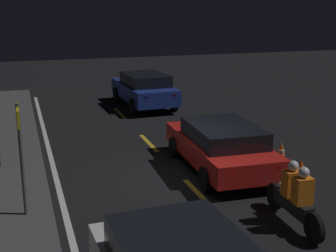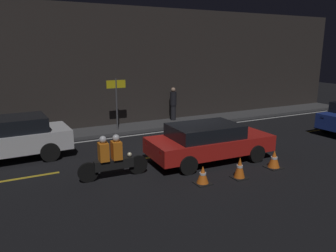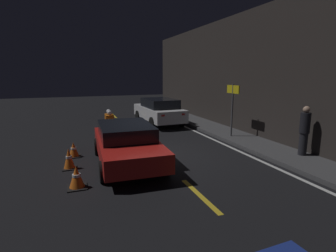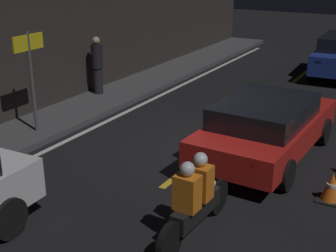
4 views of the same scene
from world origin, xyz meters
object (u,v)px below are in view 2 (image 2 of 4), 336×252
motorcycle (112,158)px  traffic_cone_mid (240,168)px  taxi_red (208,141)px  shop_sign (116,94)px  traffic_cone_near (203,175)px  sedan_white (5,138)px  pedestrian (173,104)px  traffic_cone_far (274,159)px

motorcycle → traffic_cone_mid: bearing=-24.9°
taxi_red → shop_sign: bearing=109.4°
motorcycle → traffic_cone_near: 2.79m
sedan_white → taxi_red: bearing=150.6°
taxi_red → traffic_cone_near: size_ratio=8.09×
traffic_cone_mid → shop_sign: shop_sign is taller
sedan_white → traffic_cone_mid: size_ratio=6.73×
motorcycle → shop_sign: shop_sign is taller
taxi_red → traffic_cone_near: 2.20m
taxi_red → pedestrian: bearing=75.7°
traffic_cone_mid → shop_sign: size_ratio=0.28×
sedan_white → taxi_red: size_ratio=1.02×
pedestrian → shop_sign: 3.53m
traffic_cone_mid → pedestrian: size_ratio=0.39×
traffic_cone_near → pedestrian: pedestrian is taller
taxi_red → motorcycle: motorcycle is taller
shop_sign → motorcycle: bearing=-110.4°
taxi_red → shop_sign: (-1.61, 5.21, 1.12)m
traffic_cone_mid → traffic_cone_near: bearing=172.9°
motorcycle → traffic_cone_far: bearing=-15.2°
traffic_cone_mid → traffic_cone_far: 1.61m
taxi_red → motorcycle: size_ratio=2.03×
taxi_red → traffic_cone_mid: bearing=-90.5°
taxi_red → motorcycle: 3.57m
traffic_cone_near → traffic_cone_mid: 1.25m
sedan_white → motorcycle: 4.36m
shop_sign → sedan_white: bearing=-157.9°
taxi_red → motorcycle: (-3.57, -0.06, -0.07)m
traffic_cone_mid → shop_sign: (-1.52, 7.06, 1.51)m
traffic_cone_near → traffic_cone_mid: (1.24, -0.16, 0.06)m
motorcycle → traffic_cone_near: size_ratio=3.98×
traffic_cone_near → traffic_cone_mid: bearing=-7.1°
taxi_red → traffic_cone_far: taxi_red is taller
sedan_white → shop_sign: bearing=-160.2°
sedan_white → traffic_cone_mid: 8.12m
taxi_red → traffic_cone_mid: 1.89m
taxi_red → sedan_white: bearing=155.1°
motorcycle → traffic_cone_near: bearing=-33.9°
traffic_cone_near → shop_sign: (-0.28, 6.90, 1.57)m
taxi_red → traffic_cone_near: taxi_red is taller
sedan_white → pedestrian: size_ratio=2.59×
pedestrian → taxi_red: bearing=-106.5°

